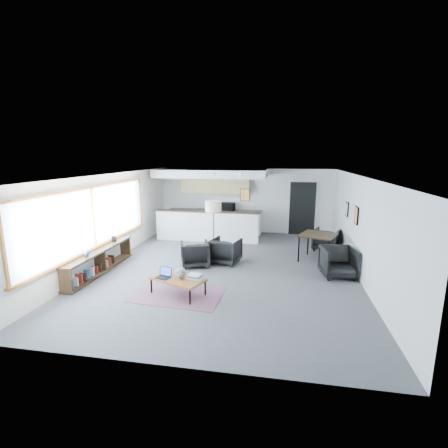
% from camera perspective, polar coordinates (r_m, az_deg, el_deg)
% --- Properties ---
extents(room, '(7.02, 9.02, 2.62)m').
position_cam_1_polar(room, '(8.96, 0.44, 0.23)').
color(room, '#4E4E50').
rests_on(room, ground).
extents(window, '(0.10, 5.95, 1.66)m').
position_cam_1_polar(window, '(9.33, -22.02, 0.79)').
color(window, '#8CBFFF').
rests_on(window, room).
extents(console, '(0.35, 3.00, 0.80)m').
position_cam_1_polar(console, '(9.40, -21.11, -6.18)').
color(console, '#322111').
rests_on(console, floor).
extents(kitchenette, '(4.20, 1.96, 2.60)m').
position_cam_1_polar(kitchenette, '(12.76, -2.08, 4.13)').
color(kitchenette, white).
rests_on(kitchenette, floor).
extents(doorway, '(1.10, 0.12, 2.15)m').
position_cam_1_polar(doorway, '(13.25, 13.59, 2.77)').
color(doorway, black).
rests_on(doorway, room).
extents(track_light, '(1.60, 0.07, 0.15)m').
position_cam_1_polar(track_light, '(11.05, -0.66, 8.90)').
color(track_light, silver).
rests_on(track_light, room).
extents(wall_art_lower, '(0.03, 0.38, 0.48)m').
position_cam_1_polar(wall_art_lower, '(9.39, 22.23, 1.43)').
color(wall_art_lower, black).
rests_on(wall_art_lower, room).
extents(wall_art_upper, '(0.03, 0.34, 0.44)m').
position_cam_1_polar(wall_art_upper, '(10.66, 20.80, 2.44)').
color(wall_art_upper, black).
rests_on(wall_art_upper, room).
extents(kilim_rug, '(2.09, 1.50, 0.01)m').
position_cam_1_polar(kilim_rug, '(7.69, -8.03, -12.10)').
color(kilim_rug, '#663B4F').
rests_on(kilim_rug, floor).
extents(coffee_table, '(1.38, 1.07, 0.40)m').
position_cam_1_polar(coffee_table, '(7.55, -8.11, -9.58)').
color(coffee_table, brown).
rests_on(coffee_table, floor).
extents(laptop, '(0.37, 0.34, 0.23)m').
position_cam_1_polar(laptop, '(7.61, -10.42, -8.69)').
color(laptop, black).
rests_on(laptop, coffee_table).
extents(ceramic_pot, '(0.25, 0.25, 0.25)m').
position_cam_1_polar(ceramic_pot, '(7.46, -7.63, -8.53)').
color(ceramic_pot, gray).
rests_on(ceramic_pot, coffee_table).
extents(book_stack, '(0.38, 0.33, 0.10)m').
position_cam_1_polar(book_stack, '(7.45, -5.08, -9.15)').
color(book_stack, silver).
rests_on(book_stack, coffee_table).
extents(coaster, '(0.12, 0.12, 0.01)m').
position_cam_1_polar(coaster, '(7.32, -7.44, -9.98)').
color(coaster, '#E5590C').
rests_on(coaster, coffee_table).
extents(armchair_left, '(0.97, 0.94, 0.78)m').
position_cam_1_polar(armchair_left, '(9.37, -5.14, -5.02)').
color(armchair_left, black).
rests_on(armchair_left, floor).
extents(armchair_right, '(0.94, 0.90, 0.81)m').
position_cam_1_polar(armchair_right, '(9.57, 0.28, -4.52)').
color(armchair_right, black).
rests_on(armchair_right, floor).
extents(floor_lamp, '(0.51, 0.51, 1.73)m').
position_cam_1_polar(floor_lamp, '(10.09, -1.89, 2.76)').
color(floor_lamp, black).
rests_on(floor_lamp, floor).
extents(dining_table, '(1.26, 1.26, 0.82)m').
position_cam_1_polar(dining_table, '(10.10, 16.22, -2.13)').
color(dining_table, '#322111').
rests_on(dining_table, floor).
extents(dining_chair_near, '(0.81, 0.77, 0.73)m').
position_cam_1_polar(dining_chair_near, '(9.04, 19.45, -6.50)').
color(dining_chair_near, black).
rests_on(dining_chair_near, floor).
extents(dining_chair_far, '(0.83, 0.81, 0.68)m').
position_cam_1_polar(dining_chair_far, '(11.37, 17.53, -2.75)').
color(dining_chair_far, black).
rests_on(dining_chair_far, floor).
extents(microwave, '(0.61, 0.40, 0.38)m').
position_cam_1_polar(microwave, '(13.12, 0.60, 3.23)').
color(microwave, black).
rests_on(microwave, kitchenette).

